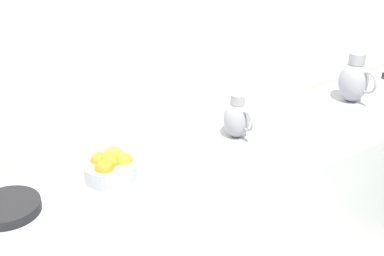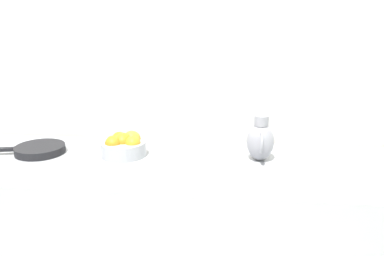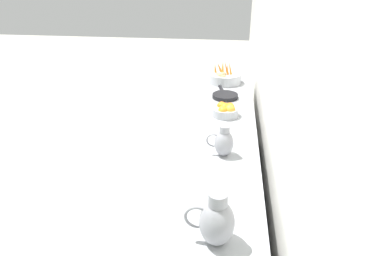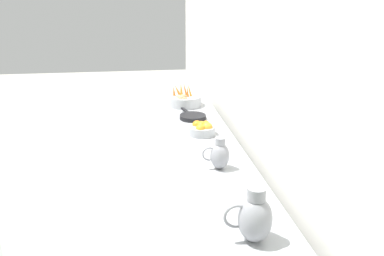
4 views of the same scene
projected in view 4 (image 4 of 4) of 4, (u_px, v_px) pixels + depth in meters
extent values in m
cube|color=white|center=(303.00, 85.00, 1.93)|extent=(0.10, 8.39, 3.00)
cube|color=#9EA0A5|center=(201.00, 220.00, 2.68)|extent=(0.61, 3.32, 0.91)
cylinder|color=#ADAFB5|center=(184.00, 101.00, 3.70)|extent=(0.32, 0.32, 0.09)
torus|color=#ADAFB5|center=(185.00, 105.00, 3.71)|extent=(0.19, 0.19, 0.01)
cone|color=orange|center=(190.00, 91.00, 3.67)|extent=(0.06, 0.08, 0.14)
cone|color=orange|center=(181.00, 91.00, 3.70)|extent=(0.04, 0.09, 0.14)
cone|color=orange|center=(178.00, 91.00, 3.72)|extent=(0.08, 0.06, 0.11)
cone|color=orange|center=(185.00, 91.00, 3.68)|extent=(0.07, 0.05, 0.15)
cone|color=orange|center=(174.00, 92.00, 3.68)|extent=(0.05, 0.06, 0.11)
cone|color=orange|center=(188.00, 93.00, 3.63)|extent=(0.05, 0.05, 0.13)
ellipsoid|color=#9E7F56|center=(183.00, 97.00, 3.63)|extent=(0.06, 0.05, 0.05)
ellipsoid|color=#9E7F56|center=(185.00, 99.00, 3.59)|extent=(0.05, 0.05, 0.04)
ellipsoid|color=tan|center=(178.00, 97.00, 3.64)|extent=(0.05, 0.04, 0.04)
ellipsoid|color=tan|center=(181.00, 98.00, 3.60)|extent=(0.06, 0.05, 0.05)
cylinder|color=#9EA0A5|center=(202.00, 130.00, 2.95)|extent=(0.20, 0.20, 0.07)
sphere|color=orange|center=(202.00, 127.00, 2.94)|extent=(0.08, 0.08, 0.08)
sphere|color=orange|center=(206.00, 125.00, 2.97)|extent=(0.07, 0.07, 0.07)
sphere|color=orange|center=(201.00, 129.00, 2.89)|extent=(0.07, 0.07, 0.07)
sphere|color=orange|center=(207.00, 128.00, 2.91)|extent=(0.08, 0.08, 0.08)
sphere|color=orange|center=(197.00, 125.00, 2.97)|extent=(0.07, 0.07, 0.07)
ellipsoid|color=gray|center=(255.00, 219.00, 1.67)|extent=(0.15, 0.15, 0.21)
cylinder|color=gray|center=(256.00, 194.00, 1.63)|extent=(0.08, 0.08, 0.06)
torus|color=gray|center=(236.00, 216.00, 1.65)|extent=(0.11, 0.01, 0.11)
ellipsoid|color=gray|center=(220.00, 156.00, 2.37)|extent=(0.12, 0.12, 0.17)
cylinder|color=gray|center=(220.00, 141.00, 2.34)|extent=(0.06, 0.06, 0.04)
torus|color=gray|center=(209.00, 154.00, 2.35)|extent=(0.09, 0.01, 0.09)
cylinder|color=black|center=(193.00, 117.00, 3.31)|extent=(0.22, 0.22, 0.03)
cube|color=black|center=(185.00, 110.00, 3.47)|extent=(0.06, 0.15, 0.02)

